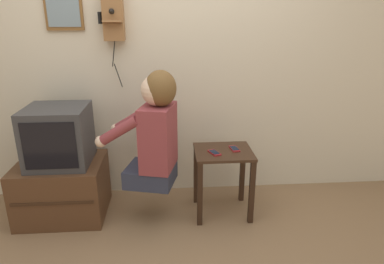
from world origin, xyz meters
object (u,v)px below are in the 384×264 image
at_px(television, 59,136).
at_px(person, 155,130).
at_px(cell_phone_spare, 234,149).
at_px(wall_phone_antique, 113,15).
at_px(framed_picture, 63,5).
at_px(cell_phone_held, 214,153).

bearing_deg(television, person, -10.33).
height_order(television, cell_phone_spare, television).
xyz_separation_m(television, wall_phone_antique, (0.44, 0.31, 0.89)).
height_order(framed_picture, cell_phone_spare, framed_picture).
bearing_deg(cell_phone_held, person, 161.83).
distance_m(television, cell_phone_spare, 1.39).
bearing_deg(person, cell_phone_spare, -67.18).
height_order(person, cell_phone_spare, person).
distance_m(wall_phone_antique, framed_picture, 0.40).
height_order(television, cell_phone_held, television).
xyz_separation_m(wall_phone_antique, framed_picture, (-0.39, 0.04, 0.07)).
bearing_deg(wall_phone_antique, cell_phone_spare, -20.81).
bearing_deg(person, television, 93.99).
relative_size(television, wall_phone_antique, 0.57).
height_order(framed_picture, cell_phone_held, framed_picture).
bearing_deg(framed_picture, television, -98.07).
bearing_deg(person, cell_phone_held, -72.64).
relative_size(person, cell_phone_held, 6.49).
bearing_deg(television, cell_phone_held, -5.32).
relative_size(television, cell_phone_held, 3.36).
xyz_separation_m(television, cell_phone_held, (1.21, -0.11, -0.13)).
xyz_separation_m(television, cell_phone_spare, (1.38, -0.04, -0.13)).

